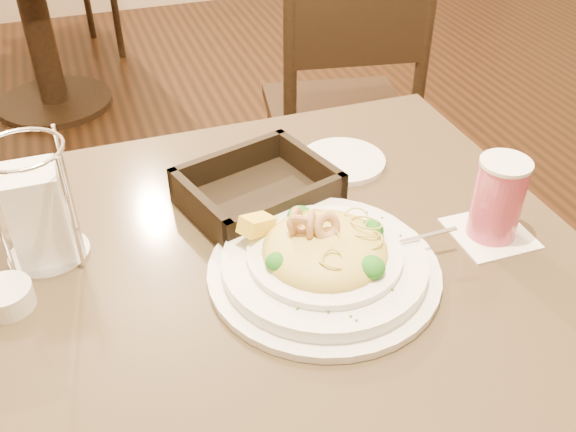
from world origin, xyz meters
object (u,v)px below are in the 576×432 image
object	(u,v)px
dining_chair_near	(342,108)
pasta_bowl	(324,258)
bread_basket	(258,193)
napkin_caddy	(38,212)
drink_glass	(498,200)
main_table	(292,375)
butter_ramekin	(6,297)
side_plate	(342,161)

from	to	relation	value
dining_chair_near	pasta_bowl	size ratio (longest dim) A/B	2.50
pasta_bowl	dining_chair_near	bearing A→B (deg)	64.53
dining_chair_near	bread_basket	world-z (taller)	dining_chair_near
dining_chair_near	napkin_caddy	distance (m)	1.17
pasta_bowl	drink_glass	distance (m)	0.28
dining_chair_near	napkin_caddy	size ratio (longest dim) A/B	4.94
main_table	butter_ramekin	bearing A→B (deg)	172.20
bread_basket	side_plate	distance (m)	0.20
dining_chair_near	butter_ramekin	bearing A→B (deg)	54.64
pasta_bowl	side_plate	world-z (taller)	pasta_bowl
drink_glass	bread_basket	world-z (taller)	drink_glass
side_plate	napkin_caddy	bearing A→B (deg)	-169.65
dining_chair_near	napkin_caddy	world-z (taller)	napkin_caddy
dining_chair_near	bread_basket	size ratio (longest dim) A/B	3.42
dining_chair_near	side_plate	size ratio (longest dim) A/B	5.96
pasta_bowl	drink_glass	world-z (taller)	drink_glass
drink_glass	butter_ramekin	distance (m)	0.72
napkin_caddy	butter_ramekin	world-z (taller)	napkin_caddy
main_table	bread_basket	xyz separation A→B (m)	(-0.00, 0.17, 0.26)
dining_chair_near	napkin_caddy	xyz separation A→B (m)	(-0.82, -0.77, 0.34)
main_table	drink_glass	world-z (taller)	drink_glass
side_plate	drink_glass	bearing A→B (deg)	-63.36
main_table	bread_basket	bearing A→B (deg)	90.14
butter_ramekin	pasta_bowl	bearing A→B (deg)	-10.79
drink_glass	side_plate	xyz separation A→B (m)	(-0.13, 0.27, -0.06)
bread_basket	butter_ramekin	world-z (taller)	bread_basket
napkin_caddy	dining_chair_near	bearing A→B (deg)	43.07
bread_basket	napkin_caddy	size ratio (longest dim) A/B	1.44
dining_chair_near	butter_ramekin	world-z (taller)	dining_chair_near
pasta_bowl	bread_basket	size ratio (longest dim) A/B	1.37
napkin_caddy	main_table	bearing A→B (deg)	-23.75
dining_chair_near	drink_glass	distance (m)	1.01
drink_glass	napkin_caddy	distance (m)	0.67
bread_basket	napkin_caddy	bearing A→B (deg)	-176.06
dining_chair_near	drink_glass	world-z (taller)	dining_chair_near
drink_glass	napkin_caddy	bearing A→B (deg)	165.02
side_plate	butter_ramekin	world-z (taller)	butter_ramekin
main_table	drink_glass	bearing A→B (deg)	-4.93
pasta_bowl	drink_glass	size ratio (longest dim) A/B	2.79
main_table	napkin_caddy	xyz separation A→B (m)	(-0.33, 0.15, 0.32)
drink_glass	side_plate	bearing A→B (deg)	116.64
drink_glass	bread_basket	xyz separation A→B (m)	(-0.32, 0.20, -0.04)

